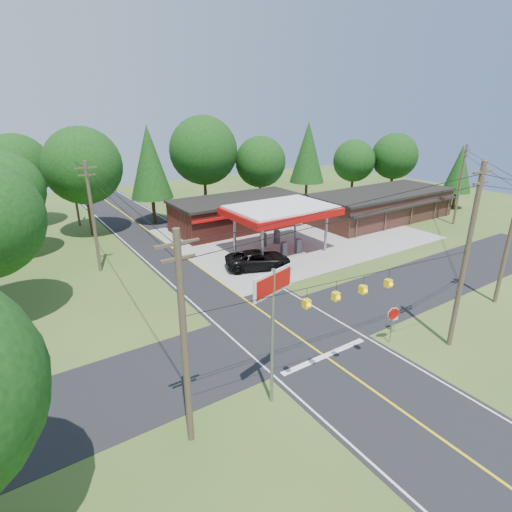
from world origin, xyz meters
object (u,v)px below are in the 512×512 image
gas_canopy (281,212)px  sedan_car (293,218)px  octagonal_stop_sign (393,317)px  big_stop_sign (273,305)px  suv_car (258,260)px

gas_canopy → sedan_car: bearing=45.0°
gas_canopy → octagonal_stop_sign: size_ratio=4.17×
sedan_car → big_stop_sign: bearing=-118.8°
suv_car → sedan_car: suv_car is taller
sedan_car → octagonal_stop_sign: bearing=-104.4°
gas_canopy → octagonal_stop_sign: bearing=-104.2°
gas_canopy → suv_car: (-4.50, -2.58, -3.42)m
suv_car → octagonal_stop_sign: 15.25m
big_stop_sign → octagonal_stop_sign: 10.17m
suv_car → big_stop_sign: 18.72m
gas_canopy → suv_car: size_ratio=1.74×
gas_canopy → sedan_car: gas_canopy is taller
octagonal_stop_sign → big_stop_sign: bearing=-178.6°
big_stop_sign → octagonal_stop_sign: (9.50, 0.22, -3.62)m
big_stop_sign → gas_canopy: bearing=52.1°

